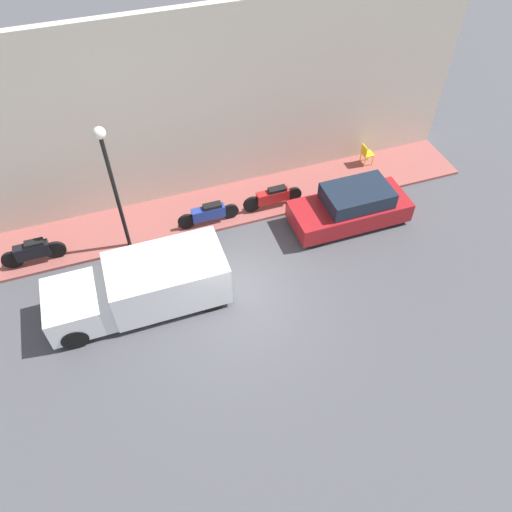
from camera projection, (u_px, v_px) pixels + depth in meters
name	position (u px, v px, depth m)	size (l,w,h in m)	color
ground_plane	(237.00, 302.00, 15.03)	(60.00, 60.00, 0.00)	#47474C
sidewalk	(201.00, 211.00, 17.65)	(2.20, 19.75, 0.10)	#934C47
building_facade	(183.00, 113.00, 16.06)	(0.30, 19.75, 6.53)	beige
parked_car	(351.00, 207.00, 16.88)	(1.65, 4.01, 1.42)	maroon
delivery_van	(141.00, 286.00, 14.37)	(1.89, 5.15, 1.62)	white
motorcycle_black	(33.00, 252.00, 15.64)	(0.30, 1.96, 0.88)	black
motorcycle_red	(273.00, 197.00, 17.43)	(0.30, 2.16, 0.80)	#B21E1E
motorcycle_blue	(209.00, 213.00, 16.88)	(0.30, 2.13, 0.79)	navy
streetlamp	(110.00, 172.00, 14.25)	(0.35, 0.35, 4.51)	black
cafe_chair	(366.00, 153.00, 19.05)	(0.40, 0.40, 0.83)	yellow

